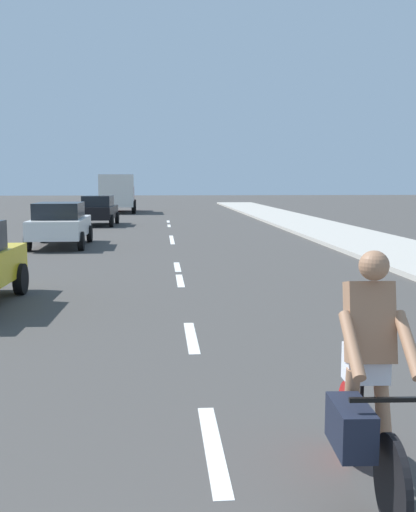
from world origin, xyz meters
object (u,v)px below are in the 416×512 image
delivery_truck (117,192)px  cyclist (365,386)px  parked_car_white (60,223)px  parked_car_black (99,210)px

delivery_truck → cyclist: bearing=-85.2°
parked_car_white → parked_car_black: (0.31, 10.36, -0.00)m
parked_car_black → parked_car_white: bearing=-89.6°
delivery_truck → parked_car_black: bearing=-92.0°
parked_car_black → delivery_truck: (0.08, 13.15, 0.67)m
parked_car_white → delivery_truck: 23.52m
parked_car_white → parked_car_black: bearing=87.3°
parked_car_black → delivery_truck: delivery_truck is taller
cyclist → parked_car_white: bearing=-71.0°
parked_car_white → delivery_truck: (0.39, 23.50, 0.67)m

